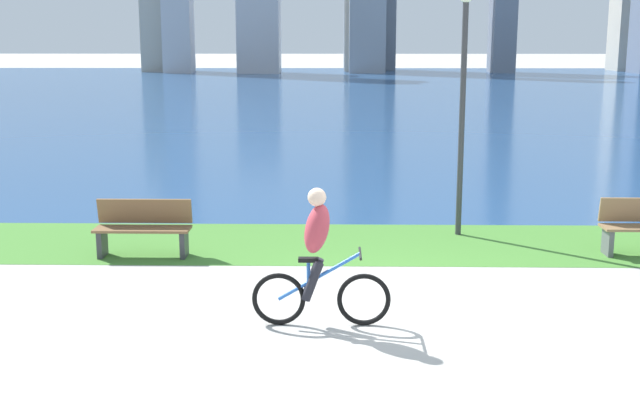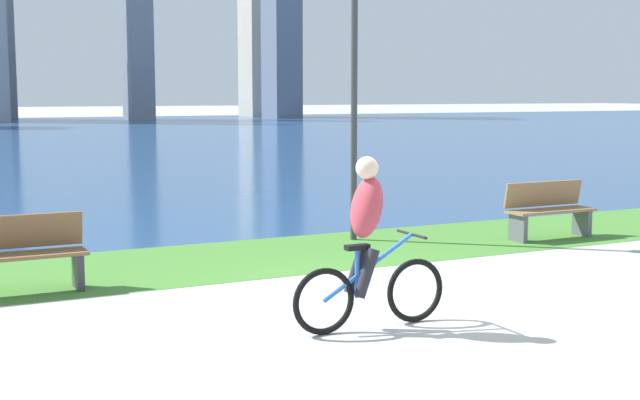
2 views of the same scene
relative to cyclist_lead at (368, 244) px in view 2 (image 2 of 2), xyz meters
The scene contains 6 objects.
ground_plane 1.45m from the cyclist_lead, 34.05° to the left, with size 300.00×300.00×0.00m, color #B2AFA8.
grass_strip_bayside 4.13m from the cyclist_lead, 75.91° to the left, with size 120.00×2.77×0.01m, color #478433.
cyclist_lead is the anchor object (origin of this frame).
bench_near_path 6.18m from the cyclist_lead, 32.75° to the left, with size 1.50×0.47×0.90m.
bench_far_along_path 4.21m from the cyclist_lead, 132.56° to the left, with size 1.50×0.47×0.90m.
lamppost_tall 5.51m from the cyclist_lead, 62.79° to the left, with size 0.28×0.28×4.25m.
Camera 2 is at (-5.06, -7.81, 2.28)m, focal length 48.46 mm.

